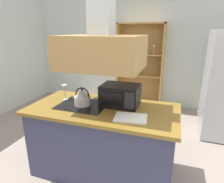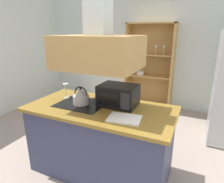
{
  "view_description": "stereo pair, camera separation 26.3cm",
  "coord_description": "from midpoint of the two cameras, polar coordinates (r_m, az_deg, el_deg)",
  "views": [
    {
      "loc": [
        0.66,
        -1.75,
        1.79
      ],
      "look_at": [
        -0.14,
        0.63,
        1.0
      ],
      "focal_mm": 31.09,
      "sensor_mm": 36.0,
      "label": 1
    },
    {
      "loc": [
        0.91,
        -1.65,
        1.79
      ],
      "look_at": [
        -0.14,
        0.63,
        1.0
      ],
      "focal_mm": 31.09,
      "sensor_mm": 36.0,
      "label": 2
    }
  ],
  "objects": [
    {
      "name": "microwave",
      "position": [
        2.38,
        5.02,
        -1.18
      ],
      "size": [
        0.46,
        0.35,
        0.26
      ],
      "color": "black",
      "rests_on": "kitchen_island"
    },
    {
      "name": "kettle",
      "position": [
        2.44,
        -6.1,
        -1.59
      ],
      "size": [
        0.2,
        0.2,
        0.23
      ],
      "color": "beige",
      "rests_on": "kitchen_island"
    },
    {
      "name": "wine_glass_on_counter",
      "position": [
        2.68,
        -10.78,
        1.17
      ],
      "size": [
        0.08,
        0.08,
        0.21
      ],
      "color": "silver",
      "rests_on": "kitchen_island"
    },
    {
      "name": "cutting_board",
      "position": [
        2.06,
        7.33,
        -7.98
      ],
      "size": [
        0.37,
        0.28,
        0.02
      ],
      "primitive_type": "cube",
      "rotation": [
        0.0,
        0.0,
        0.12
      ],
      "color": "white",
      "rests_on": "kitchen_island"
    },
    {
      "name": "dish_cabinet",
      "position": [
        4.68,
        12.56,
        5.71
      ],
      "size": [
        1.07,
        0.4,
        1.96
      ],
      "color": "#BB8D48",
      "rests_on": "ground"
    },
    {
      "name": "kitchen_island",
      "position": [
        2.56,
        -0.34,
        -13.99
      ],
      "size": [
        1.8,
        0.9,
        0.9
      ],
      "color": "#373B57",
      "rests_on": "ground"
    },
    {
      "name": "range_hood",
      "position": [
        2.19,
        -0.4,
        14.87
      ],
      "size": [
        0.9,
        0.7,
        1.32
      ],
      "color": "#A98246"
    },
    {
      "name": "wall_back",
      "position": [
        4.79,
        15.39,
        11.6
      ],
      "size": [
        6.0,
        0.12,
        2.7
      ],
      "primitive_type": "cube",
      "color": "silver",
      "rests_on": "ground"
    }
  ]
}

